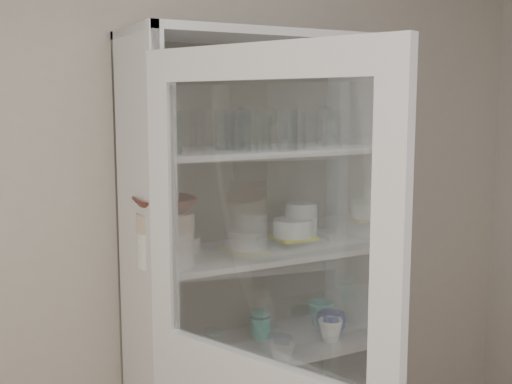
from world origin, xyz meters
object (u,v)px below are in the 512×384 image
yellow_trivet (293,237)px  mug_white (330,330)px  glass_platter (293,241)px  goblet_0 (146,127)px  goblet_2 (240,127)px  plate_stack_front (166,248)px  goblet_1 (242,125)px  cream_bowl (165,221)px  white_canister (159,346)px  mug_teal (321,313)px  goblet_3 (324,123)px  teal_jar (260,325)px  white_ramekin (293,228)px  grey_bowl_stack (301,222)px  measuring_cups (213,354)px  plate_stack_back (173,244)px  pantry_cabinet (249,320)px  terracotta_bowl (165,205)px  mug_blue (331,324)px

yellow_trivet → mug_white: yellow_trivet is taller
glass_platter → goblet_0: bearing=170.3°
goblet_0 → glass_platter: goblet_0 is taller
goblet_2 → plate_stack_front: (-0.40, -0.19, -0.41)m
goblet_2 → goblet_1: bearing=-46.7°
cream_bowl → white_canister: 0.51m
mug_teal → mug_white: 0.20m
goblet_3 → mug_teal: 0.84m
cream_bowl → mug_teal: (0.77, 0.14, -0.50)m
cream_bowl → teal_jar: size_ratio=2.00×
white_ramekin → grey_bowl_stack: 0.06m
measuring_cups → yellow_trivet: bearing=9.9°
cream_bowl → glass_platter: (0.59, 0.09, -0.15)m
goblet_0 → plate_stack_back: bearing=1.4°
yellow_trivet → goblet_0: bearing=170.3°
glass_platter → measuring_cups: glass_platter is taller
plate_stack_front → white_canister: bearing=90.0°
white_ramekin → pantry_cabinet: bearing=163.4°
pantry_cabinet → plate_stack_back: size_ratio=9.69×
pantry_cabinet → terracotta_bowl: 0.69m
mug_white → measuring_cups: mug_white is taller
glass_platter → teal_jar: glass_platter is taller
plate_stack_back → cream_bowl: size_ratio=1.05×
goblet_3 → teal_jar: goblet_3 is taller
terracotta_bowl → yellow_trivet: (0.59, 0.09, -0.19)m
pantry_cabinet → goblet_2: pantry_cabinet is taller
plate_stack_back → mug_teal: bearing=-4.5°
goblet_3 → white_canister: bearing=-174.8°
goblet_3 → white_ramekin: goblet_3 is taller
teal_jar → mug_teal: bearing=0.1°
goblet_3 → glass_platter: goblet_3 is taller
mug_white → mug_blue: bearing=55.6°
plate_stack_front → plate_stack_back: bearing=62.3°
goblet_1 → pantry_cabinet: bearing=-81.5°
cream_bowl → terracotta_bowl: terracotta_bowl is taller
glass_platter → white_ramekin: bearing=0.0°
goblet_3 → mug_teal: size_ratio=1.55×
white_ramekin → glass_platter: bearing=0.0°
goblet_2 → teal_jar: goblet_2 is taller
goblet_2 → grey_bowl_stack: bearing=-17.6°
mug_blue → mug_teal: (0.03, 0.12, 0.00)m
goblet_0 → goblet_1: 0.40m
plate_stack_front → yellow_trivet: bearing=8.7°
pantry_cabinet → goblet_1: 0.81m
glass_platter → white_ramekin: size_ratio=1.89×
pantry_cabinet → goblet_2: bearing=106.0°
pantry_cabinet → glass_platter: (0.18, -0.05, 0.33)m
plate_stack_front → white_canister: plate_stack_front is taller
plate_stack_front → terracotta_bowl: terracotta_bowl is taller
white_ramekin → mug_white: 0.45m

